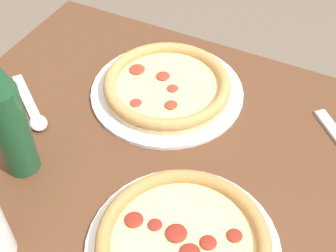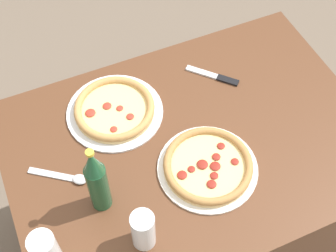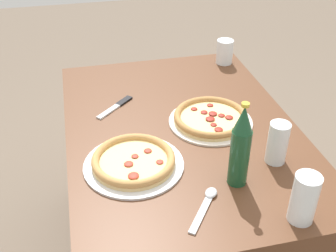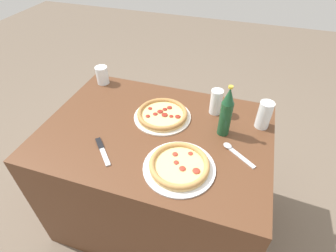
{
  "view_description": "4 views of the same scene",
  "coord_description": "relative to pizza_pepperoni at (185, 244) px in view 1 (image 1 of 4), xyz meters",
  "views": [
    {
      "loc": [
        -0.14,
        0.45,
        1.42
      ],
      "look_at": [
        0.12,
        -0.08,
        0.8
      ],
      "focal_mm": 50.0,
      "sensor_mm": 36.0,
      "label": 1
    },
    {
      "loc": [
        0.4,
        0.72,
        1.99
      ],
      "look_at": [
        0.07,
        -0.03,
        0.84
      ],
      "focal_mm": 50.0,
      "sensor_mm": 36.0,
      "label": 2
    },
    {
      "loc": [
        1.23,
        -0.33,
        1.6
      ],
      "look_at": [
        0.11,
        -0.07,
        0.84
      ],
      "focal_mm": 45.0,
      "sensor_mm": 36.0,
      "label": 3
    },
    {
      "loc": [
        0.37,
        -0.93,
        1.65
      ],
      "look_at": [
        0.07,
        -0.02,
        0.82
      ],
      "focal_mm": 28.0,
      "sensor_mm": 36.0,
      "label": 4
    }
  ],
  "objects": [
    {
      "name": "pizza_pepperoni",
      "position": [
        0.0,
        0.0,
        0.0
      ],
      "size": [
        0.31,
        0.31,
        0.04
      ],
      "color": "silver",
      "rests_on": "table"
    },
    {
      "name": "spoon",
      "position": [
        0.4,
        -0.14,
        -0.01
      ],
      "size": [
        0.17,
        0.13,
        0.02
      ],
      "color": "silver",
      "rests_on": "table"
    },
    {
      "name": "pizza_salami",
      "position": [
        0.19,
        -0.31,
        -0.0
      ],
      "size": [
        0.32,
        0.32,
        0.04
      ],
      "color": "silver",
      "rests_on": "table"
    },
    {
      "name": "beer_bottle",
      "position": [
        0.33,
        -0.02,
        0.11
      ],
      "size": [
        0.06,
        0.06,
        0.28
      ],
      "color": "#194728",
      "rests_on": "table"
    }
  ]
}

